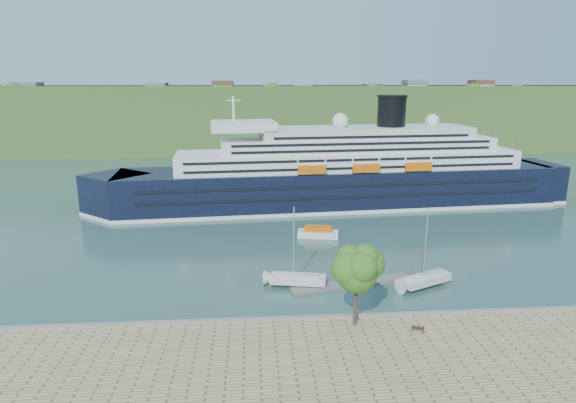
# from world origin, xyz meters

# --- Properties ---
(ground) EXTENTS (400.00, 400.00, 0.00)m
(ground) POSITION_xyz_m (0.00, 0.00, 0.00)
(ground) COLOR #294A45
(ground) RESTS_ON ground
(far_hillside) EXTENTS (400.00, 50.00, 24.00)m
(far_hillside) POSITION_xyz_m (0.00, 145.00, 12.00)
(far_hillside) COLOR #345321
(far_hillside) RESTS_ON ground
(quay_coping) EXTENTS (220.00, 0.50, 0.30)m
(quay_coping) POSITION_xyz_m (0.00, -0.20, 1.15)
(quay_coping) COLOR slate
(quay_coping) RESTS_ON promenade
(cruise_ship) EXTENTS (104.07, 23.08, 23.18)m
(cruise_ship) POSITION_xyz_m (8.52, 51.22, 11.59)
(cruise_ship) COLOR black
(cruise_ship) RESTS_ON ground
(park_bench) EXTENTS (1.44, 0.99, 0.86)m
(park_bench) POSITION_xyz_m (6.97, -3.84, 1.43)
(park_bench) COLOR #441F13
(park_bench) RESTS_ON promenade
(promenade_tree) EXTENTS (5.83, 5.83, 9.66)m
(promenade_tree) POSITION_xyz_m (0.87, -1.87, 5.83)
(promenade_tree) COLOR #295D18
(promenade_tree) RESTS_ON promenade
(floating_pontoon) EXTENTS (16.63, 5.96, 0.37)m
(floating_pontoon) POSITION_xyz_m (3.16, 10.36, 0.18)
(floating_pontoon) COLOR slate
(floating_pontoon) RESTS_ON ground
(sailboat_white_near) EXTENTS (8.18, 3.67, 10.21)m
(sailboat_white_near) POSITION_xyz_m (-4.00, 10.33, 5.11)
(sailboat_white_near) COLOR silver
(sailboat_white_near) RESTS_ON ground
(sailboat_white_far) EXTENTS (8.06, 5.33, 10.17)m
(sailboat_white_far) POSITION_xyz_m (12.49, 9.05, 5.08)
(sailboat_white_far) COLOR silver
(sailboat_white_far) RESTS_ON ground
(tender_launch) EXTENTS (7.27, 3.70, 1.92)m
(tender_launch) POSITION_xyz_m (1.36, 30.38, 0.96)
(tender_launch) COLOR #D25F0C
(tender_launch) RESTS_ON ground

